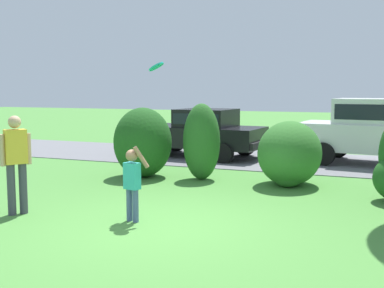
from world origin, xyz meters
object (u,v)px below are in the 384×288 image
parked_suv (381,128)px  adult_onlooker (16,159)px  parked_sedan (200,131)px  frisbee (156,67)px  child_thrower (132,179)px

parked_suv → adult_onlooker: bearing=-125.4°
parked_sedan → frisbee: 7.45m
frisbee → parked_suv: bearing=64.0°
parked_suv → adult_onlooker: parked_suv is taller
adult_onlooker → parked_sedan: bearing=86.8°
parked_sedan → parked_suv: 5.43m
parked_sedan → child_thrower: 7.78m
child_thrower → frisbee: size_ratio=4.58×
parked_suv → child_thrower: (-3.75, -7.93, -0.36)m
parked_sedan → frisbee: size_ratio=16.12×
parked_suv → adult_onlooker: 10.12m
parked_suv → frisbee: frisbee is taller
child_thrower → frisbee: (0.17, 0.59, 1.86)m
parked_sedan → parked_suv: parked_suv is taller
child_thrower → parked_suv: bearing=64.7°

